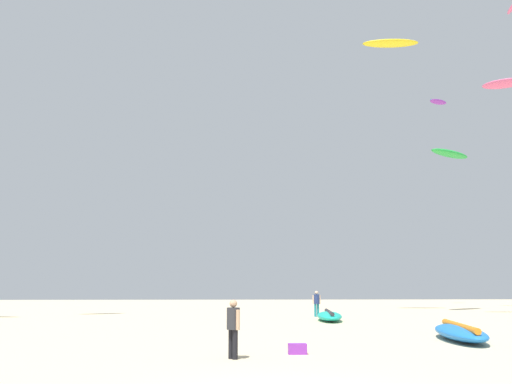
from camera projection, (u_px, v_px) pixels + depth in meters
person_foreground at (233, 324)px, 16.38m from camera, size 0.38×0.46×1.68m
person_midground at (317, 302)px, 36.06m from camera, size 0.53×0.37×1.61m
kite_grounded_near at (329, 316)px, 32.22m from camera, size 1.74×4.90×0.57m
kite_grounded_mid at (460, 332)px, 21.36m from camera, size 2.23×5.51×0.65m
cooler_box at (297, 349)px, 17.36m from camera, size 0.56×0.36×0.32m
kite_aloft_2 at (390, 43)px, 42.67m from camera, size 4.24×1.49×0.49m
kite_aloft_3 at (450, 154)px, 42.85m from camera, size 4.35×3.76×0.53m
kite_aloft_5 at (438, 102)px, 54.68m from camera, size 2.11×1.40×0.51m
kite_aloft_7 at (505, 83)px, 47.30m from camera, size 3.60×2.57×0.83m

